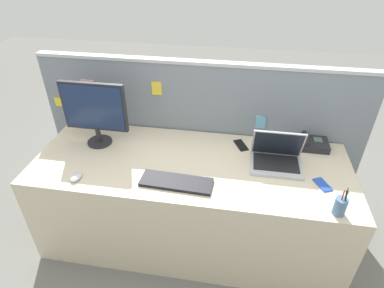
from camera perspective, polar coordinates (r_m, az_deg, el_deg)
ground_plane at (r=2.74m, az=-0.18°, el=-15.70°), size 10.00×10.00×0.00m
desk at (r=2.47m, az=-0.19°, el=-10.13°), size 2.18×0.82×0.74m
cubicle_divider at (r=2.64m, az=1.41°, el=1.07°), size 2.51×0.08×1.31m
desktop_monitor at (r=2.40m, az=-16.87°, el=5.73°), size 0.47×0.18×0.48m
laptop at (r=2.26m, az=14.74°, el=-2.07°), size 0.34×0.27×0.25m
desk_phone at (r=2.53m, az=20.64°, el=0.08°), size 0.20×0.17×0.09m
keyboard_main at (r=2.05m, az=-2.78°, el=-6.76°), size 0.46×0.17×0.02m
computer_mouse_right_hand at (r=2.21m, az=-19.79°, el=-5.52°), size 0.07×0.11×0.03m
pen_cup at (r=2.01m, az=24.74°, el=-9.93°), size 0.07×0.07×0.19m
cell_phone_blue_case at (r=2.20m, az=22.08°, el=-6.68°), size 0.11×0.14×0.01m
cell_phone_black_slab at (r=2.42m, az=8.65°, el=-0.20°), size 0.12×0.16×0.01m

